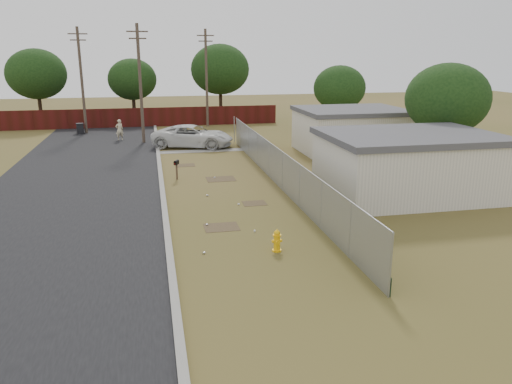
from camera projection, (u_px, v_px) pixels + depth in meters
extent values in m
plane|color=brown|center=(223.00, 194.00, 25.20)|extent=(120.00, 120.00, 0.00)
cube|color=black|center=(86.00, 166.00, 31.24)|extent=(9.00, 60.00, 0.02)
cube|color=#A3A197|center=(159.00, 162.00, 32.13)|extent=(0.25, 60.00, 0.12)
cube|color=#A3A197|center=(200.00, 151.00, 36.03)|extent=(6.20, 1.00, 0.03)
cylinder|color=gray|center=(391.00, 266.00, 14.25)|extent=(0.06, 0.06, 2.00)
cylinder|color=gray|center=(350.00, 230.00, 17.07)|extent=(0.06, 0.06, 2.00)
cylinder|color=gray|center=(321.00, 205.00, 19.90)|extent=(0.06, 0.06, 2.00)
cylinder|color=gray|center=(300.00, 186.00, 22.72)|extent=(0.06, 0.06, 2.00)
cylinder|color=gray|center=(283.00, 171.00, 25.55)|extent=(0.06, 0.06, 2.00)
cylinder|color=gray|center=(269.00, 160.00, 28.38)|extent=(0.06, 0.06, 2.00)
cylinder|color=gray|center=(258.00, 150.00, 31.20)|extent=(0.06, 0.06, 2.00)
cylinder|color=gray|center=(249.00, 142.00, 34.03)|extent=(0.06, 0.06, 2.00)
cylinder|color=gray|center=(241.00, 135.00, 36.86)|extent=(0.06, 0.06, 2.00)
cylinder|color=gray|center=(234.00, 129.00, 39.68)|extent=(0.06, 0.06, 2.00)
cylinder|color=gray|center=(278.00, 149.00, 26.22)|extent=(0.04, 26.00, 0.04)
cube|color=gray|center=(278.00, 167.00, 26.49)|extent=(0.01, 26.00, 2.00)
cube|color=black|center=(279.00, 180.00, 26.69)|extent=(0.03, 26.00, 0.60)
cube|color=#43100E|center=(122.00, 118.00, 47.32)|extent=(30.00, 0.12, 1.80)
cylinder|color=brown|center=(140.00, 85.00, 38.27)|extent=(0.24, 0.24, 9.00)
cube|color=brown|center=(137.00, 31.00, 37.22)|extent=(1.60, 0.10, 0.10)
cube|color=brown|center=(138.00, 38.00, 37.35)|extent=(1.30, 0.10, 0.10)
cylinder|color=brown|center=(82.00, 81.00, 42.92)|extent=(0.24, 0.24, 9.00)
cube|color=brown|center=(77.00, 34.00, 41.87)|extent=(1.60, 0.10, 0.10)
cube|color=brown|center=(78.00, 40.00, 42.01)|extent=(1.30, 0.10, 0.10)
cylinder|color=brown|center=(207.00, 79.00, 47.00)|extent=(0.24, 0.24, 9.00)
cube|color=brown|center=(205.00, 35.00, 45.95)|extent=(1.60, 0.10, 0.10)
cube|color=brown|center=(206.00, 41.00, 46.08)|extent=(1.30, 0.10, 0.10)
cube|color=beige|center=(408.00, 167.00, 24.73)|extent=(8.00, 6.00, 2.80)
cube|color=#4A494E|center=(411.00, 136.00, 24.32)|extent=(8.32, 6.24, 0.30)
cube|color=beige|center=(351.00, 133.00, 35.40)|extent=(7.00, 6.00, 2.80)
cube|color=#4A494E|center=(352.00, 111.00, 34.98)|extent=(7.28, 6.24, 0.30)
cylinder|color=black|center=(40.00, 107.00, 49.29)|extent=(0.36, 0.36, 3.30)
ellipsoid|color=black|center=(36.00, 74.00, 48.42)|extent=(5.70, 5.70, 4.84)
cylinder|color=black|center=(134.00, 107.00, 52.09)|extent=(0.36, 0.36, 2.86)
ellipsoid|color=black|center=(132.00, 79.00, 51.33)|extent=(4.94, 4.94, 4.20)
cylinder|color=black|center=(221.00, 103.00, 52.85)|extent=(0.36, 0.36, 3.52)
ellipsoid|color=black|center=(220.00, 69.00, 51.92)|extent=(6.08, 6.08, 5.17)
cylinder|color=black|center=(338.00, 117.00, 44.40)|extent=(0.36, 0.36, 2.64)
ellipsoid|color=black|center=(340.00, 88.00, 43.70)|extent=(4.56, 4.56, 3.88)
cylinder|color=black|center=(443.00, 145.00, 30.43)|extent=(0.36, 0.36, 2.86)
ellipsoid|color=black|center=(447.00, 99.00, 29.68)|extent=(4.94, 4.94, 4.20)
cylinder|color=yellow|center=(277.00, 250.00, 17.89)|extent=(0.34, 0.34, 0.06)
cylinder|color=yellow|center=(277.00, 243.00, 17.81)|extent=(0.24, 0.24, 0.57)
cylinder|color=yellow|center=(277.00, 235.00, 17.73)|extent=(0.31, 0.31, 0.05)
sphere|color=yellow|center=(277.00, 233.00, 17.71)|extent=(0.23, 0.23, 0.22)
cylinder|color=yellow|center=(277.00, 230.00, 17.68)|extent=(0.04, 0.04, 0.06)
cylinder|color=yellow|center=(273.00, 241.00, 17.76)|extent=(0.10, 0.11, 0.11)
cylinder|color=yellow|center=(281.00, 241.00, 17.82)|extent=(0.10, 0.11, 0.11)
cylinder|color=yellow|center=(278.00, 242.00, 17.66)|extent=(0.14, 0.12, 0.14)
cube|color=brown|center=(177.00, 172.00, 27.87)|extent=(0.11, 0.11, 0.92)
cube|color=black|center=(176.00, 163.00, 27.74)|extent=(0.33, 0.47, 0.17)
cylinder|color=black|center=(176.00, 162.00, 27.72)|extent=(0.33, 0.47, 0.17)
cube|color=#B8180D|center=(175.00, 164.00, 27.51)|extent=(0.03, 0.04, 0.09)
imported|color=silver|center=(193.00, 136.00, 37.39)|extent=(6.55, 4.53, 1.66)
imported|color=beige|center=(119.00, 130.00, 40.32)|extent=(0.72, 0.59, 1.70)
cube|color=black|center=(80.00, 129.00, 43.60)|extent=(0.67, 0.67, 0.88)
cube|color=black|center=(80.00, 124.00, 43.47)|extent=(0.73, 0.73, 0.07)
cylinder|color=black|center=(84.00, 133.00, 43.57)|extent=(0.09, 0.19, 0.18)
cylinder|color=beige|center=(255.00, 231.00, 19.80)|extent=(0.09, 0.11, 0.07)
cylinder|color=#AFAFB4|center=(207.00, 225.00, 20.51)|extent=(0.12, 0.11, 0.07)
cylinder|color=beige|center=(239.00, 204.00, 23.30)|extent=(0.11, 0.09, 0.07)
cylinder|color=#AFAFB4|center=(204.00, 253.00, 17.63)|extent=(0.12, 0.12, 0.07)
cylinder|color=beige|center=(214.00, 177.00, 28.30)|extent=(0.12, 0.12, 0.07)
cylinder|color=#AFAFB4|center=(207.00, 195.00, 24.73)|extent=(0.11, 0.08, 0.07)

